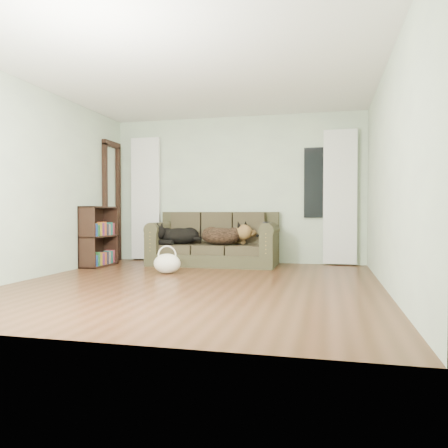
% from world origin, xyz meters
% --- Properties ---
extents(floor, '(5.00, 5.00, 0.00)m').
position_xyz_m(floor, '(0.00, 0.00, 0.00)').
color(floor, '#402412').
rests_on(floor, ground).
extents(ceiling, '(5.00, 5.00, 0.00)m').
position_xyz_m(ceiling, '(0.00, 0.00, 2.60)').
color(ceiling, white).
rests_on(ceiling, ground).
extents(wall_back, '(4.50, 0.04, 2.60)m').
position_xyz_m(wall_back, '(0.00, 2.50, 1.30)').
color(wall_back, beige).
rests_on(wall_back, ground).
extents(wall_left, '(0.04, 5.00, 2.60)m').
position_xyz_m(wall_left, '(-2.25, 0.00, 1.30)').
color(wall_left, beige).
rests_on(wall_left, ground).
extents(wall_right, '(0.04, 5.00, 2.60)m').
position_xyz_m(wall_right, '(2.25, 0.00, 1.30)').
color(wall_right, beige).
rests_on(wall_right, ground).
extents(curtain_left, '(0.55, 0.08, 2.25)m').
position_xyz_m(curtain_left, '(-1.70, 2.42, 1.15)').
color(curtain_left, white).
rests_on(curtain_left, ground).
extents(curtain_right, '(0.55, 0.08, 2.25)m').
position_xyz_m(curtain_right, '(1.80, 2.42, 1.15)').
color(curtain_right, white).
rests_on(curtain_right, ground).
extents(window_pane, '(0.50, 0.03, 1.20)m').
position_xyz_m(window_pane, '(1.45, 2.47, 1.40)').
color(window_pane, black).
rests_on(window_pane, wall_back).
extents(door_casing, '(0.07, 0.60, 2.10)m').
position_xyz_m(door_casing, '(-2.20, 2.05, 1.05)').
color(door_casing, black).
rests_on(door_casing, ground).
extents(sofa, '(2.12, 0.91, 0.87)m').
position_xyz_m(sofa, '(-0.28, 1.97, 0.45)').
color(sofa, '#2F2E1E').
rests_on(sofa, floor).
extents(dog_black_lab, '(0.75, 0.58, 0.29)m').
position_xyz_m(dog_black_lab, '(-0.89, 1.87, 0.48)').
color(dog_black_lab, black).
rests_on(dog_black_lab, sofa).
extents(dog_shepherd, '(0.86, 0.74, 0.32)m').
position_xyz_m(dog_shepherd, '(-0.10, 1.91, 0.49)').
color(dog_shepherd, black).
rests_on(dog_shepherd, sofa).
extents(tv_remote, '(0.09, 0.19, 0.02)m').
position_xyz_m(tv_remote, '(0.63, 1.83, 0.73)').
color(tv_remote, black).
rests_on(tv_remote, sofa).
extents(tote_bag, '(0.46, 0.39, 0.29)m').
position_xyz_m(tote_bag, '(-0.67, 0.79, 0.16)').
color(tote_bag, beige).
rests_on(tote_bag, floor).
extents(bookshelf, '(0.34, 0.81, 0.99)m').
position_xyz_m(bookshelf, '(-2.09, 1.39, 0.50)').
color(bookshelf, black).
rests_on(bookshelf, floor).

